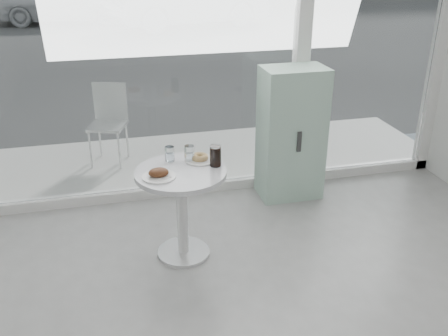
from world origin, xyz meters
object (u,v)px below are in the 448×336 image
object	(u,v)px
water_tumbler_a	(170,155)
plate_donut	(200,158)
water_tumbler_b	(190,154)
mint_cabinet	(291,134)
plate_fritter	(159,174)
cola_glass	(215,156)
car_silver	(189,0)
patio_chair	(109,118)
main_table	(181,196)

from	to	relation	value
water_tumbler_a	plate_donut	bearing A→B (deg)	-13.60
water_tumbler_a	water_tumbler_b	distance (m)	0.16
mint_cabinet	water_tumbler_a	distance (m)	1.43
plate_fritter	cola_glass	xyz separation A→B (m)	(0.46, 0.10, 0.06)
plate_donut	cola_glass	world-z (taller)	cola_glass
mint_cabinet	plate_donut	bearing A→B (deg)	-147.90
mint_cabinet	water_tumbler_a	size ratio (longest dim) A/B	10.78
car_silver	mint_cabinet	bearing A→B (deg)	158.88
plate_donut	car_silver	bearing A→B (deg)	80.43
plate_donut	water_tumbler_b	bearing A→B (deg)	171.65
water_tumbler_a	water_tumbler_b	bearing A→B (deg)	-16.27
patio_chair	plate_donut	bearing A→B (deg)	-51.04
mint_cabinet	cola_glass	world-z (taller)	mint_cabinet
main_table	plate_donut	bearing A→B (deg)	40.15
cola_glass	plate_donut	bearing A→B (deg)	128.96
patio_chair	plate_donut	xyz separation A→B (m)	(0.69, -1.89, 0.23)
mint_cabinet	water_tumbler_b	world-z (taller)	mint_cabinet
car_silver	water_tumbler_a	world-z (taller)	car_silver
patio_chair	plate_donut	world-z (taller)	patio_chair
car_silver	plate_donut	world-z (taller)	car_silver
patio_chair	car_silver	xyz separation A→B (m)	(2.63, 9.64, 0.22)
mint_cabinet	cola_glass	bearing A→B (deg)	-140.40
main_table	plate_fritter	distance (m)	0.31
cola_glass	car_silver	bearing A→B (deg)	81.03
water_tumbler_b	water_tumbler_a	bearing A→B (deg)	163.73
water_tumbler_a	plate_fritter	bearing A→B (deg)	-113.02
plate_fritter	cola_glass	world-z (taller)	cola_glass
main_table	plate_fritter	size ratio (longest dim) A/B	3.00
mint_cabinet	patio_chair	xyz separation A→B (m)	(-1.74, 1.22, -0.10)
patio_chair	water_tumbler_a	xyz separation A→B (m)	(0.45, -1.83, 0.26)
mint_cabinet	water_tumbler_a	xyz separation A→B (m)	(-1.29, -0.61, 0.16)
car_silver	water_tumbler_b	distance (m)	11.69
main_table	water_tumbler_a	bearing A→B (deg)	103.66
plate_fritter	plate_donut	distance (m)	0.42
car_silver	plate_donut	distance (m)	11.69
patio_chair	plate_fritter	size ratio (longest dim) A/B	3.49
plate_donut	water_tumbler_a	size ratio (longest dim) A/B	1.98
patio_chair	cola_glass	xyz separation A→B (m)	(0.79, -2.01, 0.29)
plate_fritter	water_tumbler_a	xyz separation A→B (m)	(0.12, 0.29, 0.03)
cola_glass	water_tumbler_a	bearing A→B (deg)	151.47
plate_donut	water_tumbler_a	distance (m)	0.24
water_tumbler_a	mint_cabinet	bearing A→B (deg)	25.56
patio_chair	cola_glass	world-z (taller)	patio_chair
plate_donut	mint_cabinet	bearing A→B (deg)	32.59
plate_donut	water_tumbler_b	world-z (taller)	water_tumbler_b
main_table	car_silver	xyz separation A→B (m)	(2.13, 11.68, 0.23)
main_table	water_tumbler_b	world-z (taller)	water_tumbler_b
main_table	water_tumbler_a	distance (m)	0.35
mint_cabinet	water_tumbler_b	xyz separation A→B (m)	(-1.13, -0.66, 0.17)
mint_cabinet	cola_glass	distance (m)	1.25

